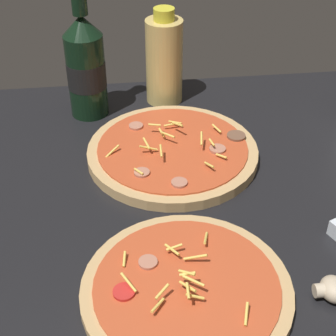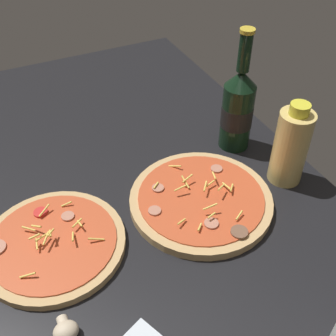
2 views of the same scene
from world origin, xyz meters
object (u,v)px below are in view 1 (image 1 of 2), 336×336
at_px(pizza_far, 173,152).
at_px(oil_bottle, 164,60).
at_px(pizza_near, 186,290).
at_px(beer_bottle, 86,64).
at_px(mushroom_left, 332,289).

relative_size(pizza_far, oil_bottle, 1.55).
relative_size(pizza_near, beer_bottle, 0.92).
relative_size(pizza_far, mushroom_left, 6.99).
bearing_deg(mushroom_left, oil_bottle, 105.71).
bearing_deg(oil_bottle, pizza_far, -92.51).
bearing_deg(beer_bottle, pizza_far, -50.08).
bearing_deg(pizza_far, pizza_near, -94.04).
distance_m(pizza_far, oil_bottle, 0.22).
xyz_separation_m(beer_bottle, mushroom_left, (0.30, -0.49, -0.09)).
bearing_deg(pizza_far, beer_bottle, 129.92).
xyz_separation_m(beer_bottle, oil_bottle, (0.15, 0.03, -0.02)).
height_order(pizza_near, oil_bottle, oil_bottle).
relative_size(pizza_far, beer_bottle, 1.01).
relative_size(beer_bottle, mushroom_left, 6.89).
distance_m(beer_bottle, mushroom_left, 0.58).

